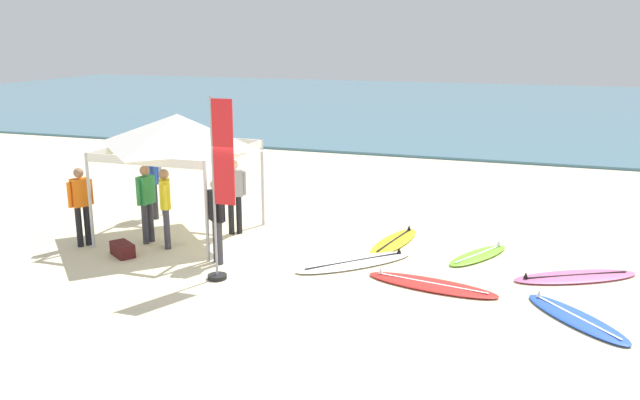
% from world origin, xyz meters
% --- Properties ---
extents(ground_plane, '(80.00, 80.00, 0.00)m').
position_xyz_m(ground_plane, '(0.00, 0.00, 0.00)').
color(ground_plane, beige).
extents(sea, '(80.00, 36.00, 0.10)m').
position_xyz_m(sea, '(0.00, 30.16, 0.05)').
color(sea, teal).
rests_on(sea, ground).
extents(canopy_tent, '(2.87, 2.87, 2.75)m').
position_xyz_m(canopy_tent, '(-2.87, 1.06, 2.39)').
color(canopy_tent, '#B7B7BC').
rests_on(canopy_tent, ground).
extents(surfboard_red, '(2.53, 1.08, 0.19)m').
position_xyz_m(surfboard_red, '(2.96, -0.23, 0.04)').
color(surfboard_red, red).
rests_on(surfboard_red, ground).
extents(surfboard_lime, '(1.31, 1.87, 0.19)m').
position_xyz_m(surfboard_lime, '(3.61, 1.71, 0.04)').
color(surfboard_lime, '#7AD12D').
rests_on(surfboard_lime, ground).
extents(surfboard_yellow, '(0.94, 2.18, 0.19)m').
position_xyz_m(surfboard_yellow, '(1.77, 2.06, 0.04)').
color(surfboard_yellow, yellow).
rests_on(surfboard_yellow, ground).
extents(surfboard_blue, '(1.86, 1.97, 0.19)m').
position_xyz_m(surfboard_blue, '(5.40, -0.93, 0.04)').
color(surfboard_blue, blue).
rests_on(surfboard_blue, ground).
extents(surfboard_white, '(2.29, 2.32, 0.19)m').
position_xyz_m(surfboard_white, '(1.33, 0.48, 0.04)').
color(surfboard_white, white).
rests_on(surfboard_white, ground).
extents(surfboard_pink, '(2.46, 1.75, 0.19)m').
position_xyz_m(surfboard_pink, '(5.45, 1.04, 0.04)').
color(surfboard_pink, pink).
rests_on(surfboard_pink, ground).
extents(person_black, '(0.44, 0.40, 1.71)m').
position_xyz_m(person_black, '(-1.27, -0.33, 0.99)').
color(person_black, '#383842').
rests_on(person_black, ground).
extents(person_green, '(0.27, 0.54, 1.71)m').
position_xyz_m(person_green, '(-3.32, 0.37, 0.99)').
color(person_green, '#383842').
rests_on(person_green, ground).
extents(person_blue, '(0.42, 0.41, 1.71)m').
position_xyz_m(person_blue, '(-4.27, 2.12, 0.99)').
color(person_blue, '#2D2D33').
rests_on(person_blue, ground).
extents(person_yellow, '(0.38, 0.48, 1.71)m').
position_xyz_m(person_yellow, '(-2.74, 0.19, 0.99)').
color(person_yellow, '#383842').
rests_on(person_yellow, ground).
extents(person_orange, '(0.37, 0.49, 1.71)m').
position_xyz_m(person_orange, '(-4.50, -0.28, 0.99)').
color(person_orange, black).
rests_on(person_orange, ground).
extents(person_grey, '(0.47, 0.39, 1.71)m').
position_xyz_m(person_grey, '(-1.81, 1.58, 0.99)').
color(person_grey, black).
rests_on(person_grey, ground).
extents(banner_flag, '(0.60, 0.36, 3.40)m').
position_xyz_m(banner_flag, '(-0.77, -1.13, 1.57)').
color(banner_flag, '#99999E').
rests_on(banner_flag, ground).
extents(gear_bag_near_tent, '(0.68, 0.60, 0.28)m').
position_xyz_m(gear_bag_near_tent, '(-3.32, -0.59, 0.14)').
color(gear_bag_near_tent, '#4C1919').
rests_on(gear_bag_near_tent, ground).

